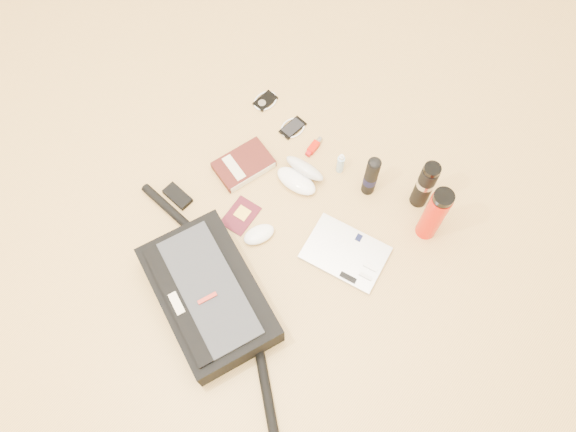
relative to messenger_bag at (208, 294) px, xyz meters
The scene contains 14 objects.
ground 0.31m from the messenger_bag, 82.30° to the left, with size 4.00×4.00×0.00m, color tan.
messenger_bag is the anchor object (origin of this frame).
laptop 0.51m from the messenger_bag, 59.01° to the left, with size 0.32×0.25×0.03m.
book 0.54m from the messenger_bag, 118.89° to the left, with size 0.19×0.24×0.04m.
passport 0.34m from the messenger_bag, 113.15° to the left, with size 0.11×0.15×0.01m.
mouse 0.29m from the messenger_bag, 94.89° to the left, with size 0.11×0.14×0.04m.
sunglasses_case 0.58m from the messenger_bag, 95.89° to the left, with size 0.18×0.15×0.10m.
ipod 0.86m from the messenger_bag, 117.68° to the left, with size 0.09×0.10×0.01m.
phone 0.77m from the messenger_bag, 107.34° to the left, with size 0.09×0.11×0.01m.
inhaler 0.73m from the messenger_bag, 98.37° to the left, with size 0.03×0.10×0.03m.
spray_bottle 0.70m from the messenger_bag, 87.33° to the left, with size 0.04×0.04×0.11m.
aerosol_can 0.72m from the messenger_bag, 76.63° to the left, with size 0.07×0.07×0.21m.
thermos_black 0.86m from the messenger_bag, 66.54° to the left, with size 0.08×0.08×0.25m.
thermos_red 0.83m from the messenger_bag, 58.26° to the left, with size 0.10×0.10×0.29m.
Camera 1 is at (0.52, -0.55, 1.91)m, focal length 35.00 mm.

